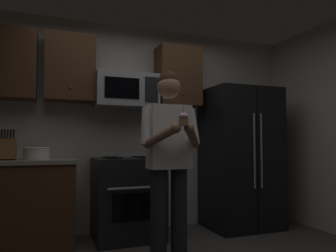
# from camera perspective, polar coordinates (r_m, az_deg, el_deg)

# --- Properties ---
(wall_back) EXTENTS (4.40, 0.10, 2.60)m
(wall_back) POSITION_cam_1_polar(r_m,az_deg,el_deg) (4.21, -6.32, -0.16)
(wall_back) COLOR beige
(wall_back) RESTS_ON ground
(oven_range) EXTENTS (0.76, 0.70, 0.93)m
(oven_range) POSITION_cam_1_polar(r_m,az_deg,el_deg) (3.85, -7.12, -12.43)
(oven_range) COLOR black
(oven_range) RESTS_ON ground
(microwave) EXTENTS (0.74, 0.41, 0.40)m
(microwave) POSITION_cam_1_polar(r_m,az_deg,el_deg) (3.96, -7.41, 6.14)
(microwave) COLOR #9EA0A5
(refrigerator) EXTENTS (0.90, 0.75, 1.80)m
(refrigerator) POSITION_cam_1_polar(r_m,az_deg,el_deg) (4.37, 12.64, -5.45)
(refrigerator) COLOR black
(refrigerator) RESTS_ON ground
(cabinet_row_upper) EXTENTS (2.78, 0.36, 0.76)m
(cabinet_row_upper) POSITION_cam_1_polar(r_m,az_deg,el_deg) (3.96, -15.80, 9.60)
(cabinet_row_upper) COLOR #4C301C
(counter_left) EXTENTS (1.44, 0.66, 0.92)m
(counter_left) POSITION_cam_1_polar(r_m,az_deg,el_deg) (3.78, -27.19, -12.28)
(counter_left) COLOR #4C301C
(counter_left) RESTS_ON ground
(knife_block) EXTENTS (0.16, 0.15, 0.32)m
(knife_block) POSITION_cam_1_polar(r_m,az_deg,el_deg) (3.67, -26.38, -3.59)
(knife_block) COLOR brown
(knife_block) RESTS_ON counter_left
(bowl_large_white) EXTENTS (0.28, 0.28, 0.13)m
(bowl_large_white) POSITION_cam_1_polar(r_m,az_deg,el_deg) (3.70, -22.12, -4.42)
(bowl_large_white) COLOR white
(bowl_large_white) RESTS_ON counter_left
(person) EXTENTS (0.60, 0.48, 1.76)m
(person) POSITION_cam_1_polar(r_m,az_deg,el_deg) (2.97, 0.22, -4.90)
(person) COLOR #262628
(person) RESTS_ON ground
(cupcake) EXTENTS (0.09, 0.09, 0.17)m
(cupcake) POSITION_cam_1_polar(r_m,az_deg,el_deg) (2.68, 2.74, 1.24)
(cupcake) COLOR #A87F56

